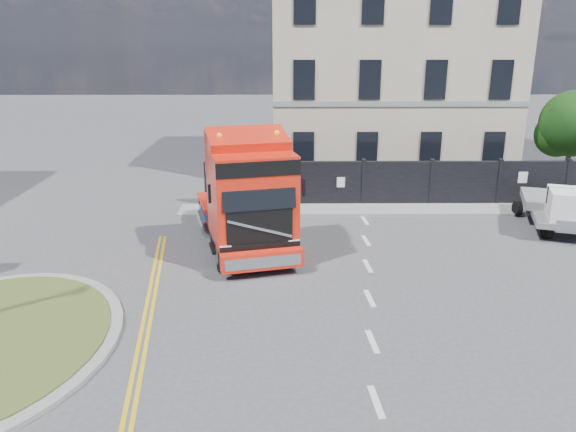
{
  "coord_description": "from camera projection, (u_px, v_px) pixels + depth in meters",
  "views": [
    {
      "loc": [
        0.48,
        -15.03,
        7.16
      ],
      "look_at": [
        0.62,
        1.79,
        1.8
      ],
      "focal_mm": 35.0,
      "sensor_mm": 36.0,
      "label": 1
    }
  ],
  "objects": [
    {
      "name": "georgian_building",
      "position": [
        385.0,
        64.0,
        30.5
      ],
      "size": [
        12.3,
        10.3,
        12.8
      ],
      "color": "beige",
      "rests_on": "ground"
    },
    {
      "name": "ground",
      "position": [
        268.0,
        293.0,
        16.49
      ],
      "size": [
        120.0,
        120.0,
        0.0
      ],
      "primitive_type": "plane",
      "color": "#424244",
      "rests_on": "ground"
    },
    {
      "name": "flatbed_pickup",
      "position": [
        566.0,
        209.0,
        21.19
      ],
      "size": [
        2.98,
        4.78,
        1.83
      ],
      "rotation": [
        0.0,
        0.0,
        -0.31
      ],
      "color": "slate",
      "rests_on": "ground"
    },
    {
      "name": "truck",
      "position": [
        248.0,
        200.0,
        19.14
      ],
      "size": [
        4.19,
        7.38,
        4.17
      ],
      "rotation": [
        0.0,
        0.0,
        0.24
      ],
      "color": "black",
      "rests_on": "ground"
    },
    {
      "name": "hoarding_fence",
      "position": [
        421.0,
        183.0,
        24.81
      ],
      "size": [
        18.8,
        0.25,
        2.0
      ],
      "color": "black",
      "rests_on": "ground"
    },
    {
      "name": "tree",
      "position": [
        570.0,
        126.0,
        27.2
      ],
      "size": [
        3.2,
        3.2,
        4.8
      ],
      "color": "#382619",
      "rests_on": "ground"
    },
    {
      "name": "pavement_far",
      "position": [
        411.0,
        210.0,
        24.23
      ],
      "size": [
        20.0,
        1.6,
        0.12
      ],
      "primitive_type": "cube",
      "color": "gray",
      "rests_on": "ground"
    }
  ]
}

